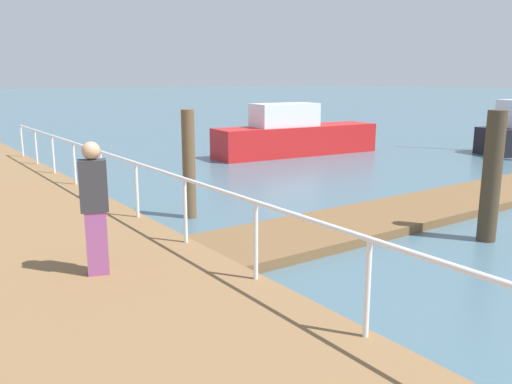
% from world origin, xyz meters
% --- Properties ---
extents(ground_plane, '(300.00, 300.00, 0.00)m').
position_xyz_m(ground_plane, '(0.00, 20.00, 0.00)').
color(ground_plane, '#476675').
extents(floating_dock, '(14.59, 2.00, 0.18)m').
position_xyz_m(floating_dock, '(3.79, 11.25, 0.09)').
color(floating_dock, brown).
rests_on(floating_dock, ground_plane).
extents(boardwalk_railing, '(0.06, 27.54, 1.08)m').
position_xyz_m(boardwalk_railing, '(-3.15, 9.29, 1.26)').
color(boardwalk_railing, white).
rests_on(boardwalk_railing, boardwalk).
extents(dock_piling_0, '(0.28, 0.28, 2.37)m').
position_xyz_m(dock_piling_0, '(-1.64, 13.93, 1.18)').
color(dock_piling_0, brown).
rests_on(dock_piling_0, ground_plane).
extents(dock_piling_1, '(0.35, 0.35, 2.45)m').
position_xyz_m(dock_piling_1, '(2.13, 9.19, 1.23)').
color(dock_piling_1, '#473826').
rests_on(dock_piling_1, ground_plane).
extents(moored_boat_0, '(7.05, 2.24, 2.05)m').
position_xyz_m(moored_boat_0, '(6.43, 20.15, 0.77)').
color(moored_boat_0, red).
rests_on(moored_boat_0, ground_plane).
extents(pedestrian_1, '(0.41, 0.32, 1.81)m').
position_xyz_m(pedestrian_1, '(-4.79, 10.70, 1.35)').
color(pedestrian_1, '#994C8C').
rests_on(pedestrian_1, boardwalk).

